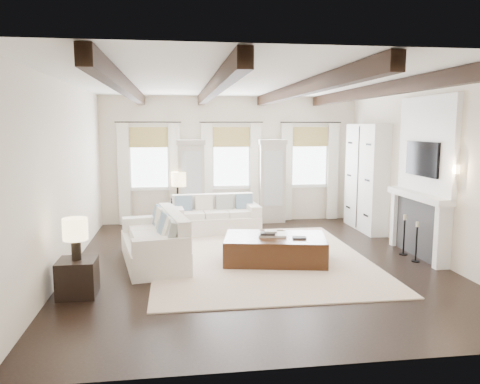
{
  "coord_description": "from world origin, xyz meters",
  "views": [
    {
      "loc": [
        -1.41,
        -8.11,
        2.44
      ],
      "look_at": [
        -0.15,
        1.02,
        1.15
      ],
      "focal_mm": 35.0,
      "sensor_mm": 36.0,
      "label": 1
    }
  ],
  "objects": [
    {
      "name": "lamp_back",
      "position": [
        -1.32,
        3.44,
        1.12
      ],
      "size": [
        0.39,
        0.39,
        0.68
      ],
      "color": "black",
      "rests_on": "side_table_back"
    },
    {
      "name": "side_table_front",
      "position": [
        -2.85,
        -1.31,
        0.27
      ],
      "size": [
        0.54,
        0.54,
        0.54
      ],
      "primitive_type": "cube",
      "color": "black",
      "rests_on": "ground"
    },
    {
      "name": "room_shell",
      "position": [
        0.75,
        0.9,
        1.89
      ],
      "size": [
        6.54,
        7.54,
        3.22
      ],
      "color": "beige",
      "rests_on": "ground"
    },
    {
      "name": "book_upper",
      "position": [
        0.27,
        -0.01,
        0.57
      ],
      "size": [
        0.25,
        0.21,
        0.03
      ],
      "primitive_type": "cube",
      "rotation": [
        0.0,
        0.0,
        -0.2
      ],
      "color": "beige",
      "rests_on": "book_lower"
    },
    {
      "name": "sofa_back",
      "position": [
        -0.52,
        2.57,
        0.34
      ],
      "size": [
        2.06,
        1.03,
        0.86
      ],
      "color": "white",
      "rests_on": "ground"
    },
    {
      "name": "candlestick_near",
      "position": [
        2.9,
        -0.36,
        0.31
      ],
      "size": [
        0.15,
        0.15,
        0.74
      ],
      "color": "black",
      "rests_on": "ground"
    },
    {
      "name": "tray",
      "position": [
        0.32,
        0.06,
        0.49
      ],
      "size": [
        0.56,
        0.47,
        0.04
      ],
      "primitive_type": "cube",
      "rotation": [
        0.0,
        0.0,
        -0.2
      ],
      "color": "white",
      "rests_on": "ottoman"
    },
    {
      "name": "book_loose",
      "position": [
        0.74,
        -0.24,
        0.49
      ],
      "size": [
        0.27,
        0.22,
        0.03
      ],
      "primitive_type": "cube",
      "rotation": [
        0.0,
        0.0,
        -0.2
      ],
      "color": "#262628",
      "rests_on": "ottoman"
    },
    {
      "name": "ground",
      "position": [
        0.0,
        0.0,
        0.0
      ],
      "size": [
        7.5,
        7.5,
        0.0
      ],
      "primitive_type": "plane",
      "color": "black",
      "rests_on": "ground"
    },
    {
      "name": "area_rug",
      "position": [
        0.12,
        0.23,
        0.01
      ],
      "size": [
        3.89,
        4.76,
        0.02
      ],
      "primitive_type": "cube",
      "color": "beige",
      "rests_on": "ground"
    },
    {
      "name": "candlestick_far",
      "position": [
        2.9,
        0.11,
        0.32
      ],
      "size": [
        0.16,
        0.16,
        0.78
      ],
      "color": "black",
      "rests_on": "ground"
    },
    {
      "name": "book_lower",
      "position": [
        0.21,
        -0.02,
        0.53
      ],
      "size": [
        0.29,
        0.25,
        0.04
      ],
      "primitive_type": "cube",
      "rotation": [
        0.0,
        0.0,
        -0.2
      ],
      "color": "#262628",
      "rests_on": "tray"
    },
    {
      "name": "side_table_back",
      "position": [
        -1.32,
        3.44,
        0.33
      ],
      "size": [
        0.44,
        0.44,
        0.66
      ],
      "primitive_type": "cube",
      "color": "black",
      "rests_on": "ground"
    },
    {
      "name": "sofa_left",
      "position": [
        -1.76,
        0.23,
        0.38
      ],
      "size": [
        1.34,
        2.29,
        0.92
      ],
      "color": "white",
      "rests_on": "ground"
    },
    {
      "name": "lamp_front",
      "position": [
        -2.85,
        -1.31,
        0.95
      ],
      "size": [
        0.35,
        0.35,
        0.61
      ],
      "color": "black",
      "rests_on": "side_table_front"
    },
    {
      "name": "ottoman",
      "position": [
        0.35,
        -0.02,
        0.24
      ],
      "size": [
        1.98,
        1.45,
        0.47
      ],
      "primitive_type": "cube",
      "rotation": [
        0.0,
        0.0,
        -0.2
      ],
      "color": "black",
      "rests_on": "ground"
    }
  ]
}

